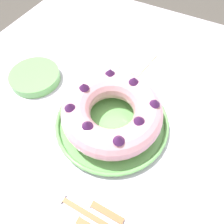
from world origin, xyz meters
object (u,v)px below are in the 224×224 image
object	(u,v)px
serving_knife	(79,221)
bundt_cake	(112,112)
serving_dish	(112,122)
cake_knife	(93,204)
side_bowl	(35,77)
fork	(73,205)
napkin	(137,60)

from	to	relation	value
serving_knife	bundt_cake	bearing A→B (deg)	8.90
bundt_cake	serving_knife	distance (m)	0.30
serving_dish	bundt_cake	distance (m)	0.06
bundt_cake	serving_knife	xyz separation A→B (m)	(-0.28, -0.06, -0.07)
cake_knife	side_bowl	xyz separation A→B (m)	(0.27, 0.41, 0.01)
bundt_cake	fork	bearing A→B (deg)	-173.93
fork	cake_knife	bearing A→B (deg)	-55.56
fork	cake_knife	xyz separation A→B (m)	(0.03, -0.04, 0.00)
fork	napkin	bearing A→B (deg)	11.48
fork	napkin	world-z (taller)	fork
bundt_cake	fork	distance (m)	0.27
serving_dish	serving_knife	xyz separation A→B (m)	(-0.28, -0.06, -0.01)
cake_knife	fork	bearing A→B (deg)	122.84
serving_knife	serving_dish	bearing A→B (deg)	8.90
serving_dish	cake_knife	distance (m)	0.24
fork	bundt_cake	bearing A→B (deg)	9.51
napkin	serving_dish	bearing A→B (deg)	-170.30
napkin	serving_knife	bearing A→B (deg)	-169.23
cake_knife	side_bowl	distance (m)	0.49
serving_dish	bundt_cake	xyz separation A→B (m)	(-0.00, -0.00, 0.06)
serving_knife	side_bowl	size ratio (longest dim) A/B	1.26
fork	serving_knife	world-z (taller)	serving_knife
bundt_cake	napkin	distance (m)	0.31
serving_knife	side_bowl	bearing A→B (deg)	48.02
serving_dish	cake_knife	size ratio (longest dim) A/B	1.78
side_bowl	napkin	size ratio (longest dim) A/B	1.22
bundt_cake	side_bowl	xyz separation A→B (m)	(0.04, 0.34, -0.05)
fork	cake_knife	world-z (taller)	cake_knife
serving_dish	serving_knife	bearing A→B (deg)	-168.10
bundt_cake	serving_knife	bearing A→B (deg)	-168.11
serving_knife	cake_knife	distance (m)	0.05
side_bowl	serving_knife	bearing A→B (deg)	-128.99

